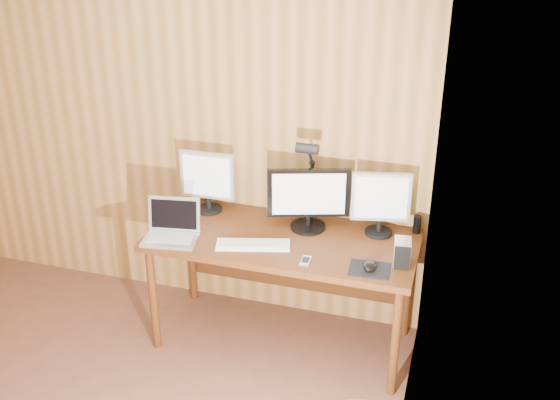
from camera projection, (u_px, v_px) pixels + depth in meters
The scene contains 12 objects.
desk at pixel (286, 250), 4.01m from camera, with size 1.60×0.70×0.75m.
monitor_center at pixel (308, 198), 3.92m from camera, with size 0.48×0.22×0.39m.
monitor_left at pixel (208, 180), 4.13m from camera, with size 0.35×0.17×0.40m.
monitor_right at pixel (381, 202), 3.85m from camera, with size 0.35×0.16×0.40m.
laptop at pixel (172, 228), 3.88m from camera, with size 0.35×0.29×0.23m.
keyboard at pixel (253, 245), 3.80m from camera, with size 0.45×0.24×0.02m.
mousepad at pixel (370, 269), 3.57m from camera, with size 0.22×0.18×0.00m, color black.
mouse at pixel (370, 266), 3.56m from camera, with size 0.07×0.11×0.04m, color black.
hard_drive at pixel (402, 252), 3.59m from camera, with size 0.11×0.14×0.14m.
phone at pixel (306, 261), 3.64m from camera, with size 0.05×0.10×0.01m.
speaker at pixel (417, 224), 3.93m from camera, with size 0.05×0.05×0.11m, color black.
desk_lamp at pixel (309, 169), 3.92m from camera, with size 0.13×0.19×0.58m.
Camera 1 is at (1.91, -1.66, 2.62)m, focal length 42.00 mm.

